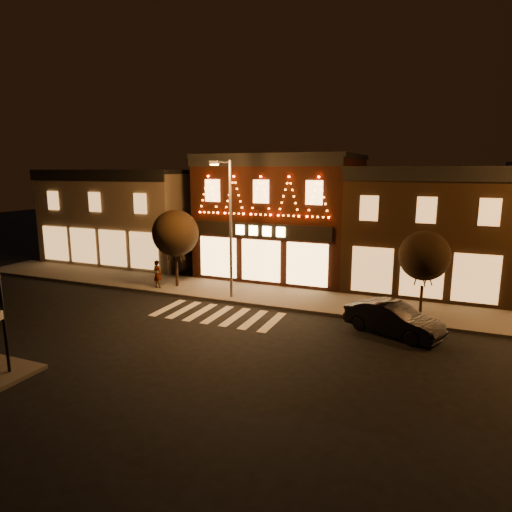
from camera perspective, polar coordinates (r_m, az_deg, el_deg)
The scene contains 10 objects.
ground at distance 19.79m, azimuth -10.41°, elevation -10.86°, with size 120.00×120.00×0.00m, color black.
sidewalk_far at distance 25.74m, azimuth 3.14°, elevation -5.29°, with size 44.00×4.00×0.15m, color #47423D.
building_left at distance 37.53m, azimuth -15.75°, elevation 5.08°, with size 12.20×8.28×7.30m.
building_pulp at distance 31.16m, azimuth 3.42°, elevation 5.25°, with size 10.20×8.34×8.30m.
building_right_a at distance 29.53m, azimuth 21.14°, elevation 3.41°, with size 9.20×8.28×7.50m.
streetlamp_mid at distance 24.45m, azimuth -3.57°, elevation 4.78°, with size 0.50×1.76×7.67m.
tree_left at distance 27.58m, azimuth -10.33°, elevation 2.91°, with size 2.85×2.85×4.77m.
tree_right at distance 23.69m, azimuth 20.84°, elevation 0.02°, with size 2.50×2.50×4.19m.
dark_sedan at distance 21.05m, azimuth 17.25°, elevation -7.73°, with size 1.53×4.39×1.45m, color black.
pedestrian at distance 27.88m, azimuth -12.56°, elevation -2.27°, with size 0.63×0.41×1.73m, color gray.
Camera 1 is at (10.16, -15.31, 7.35)m, focal length 31.09 mm.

